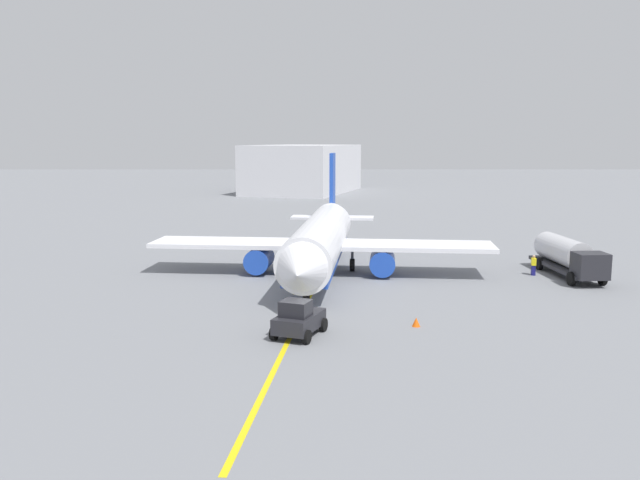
# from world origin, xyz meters

# --- Properties ---
(ground_plane) EXTENTS (400.00, 400.00, 0.00)m
(ground_plane) POSITION_xyz_m (0.00, 0.00, 0.00)
(ground_plane) COLOR slate
(airplane) EXTENTS (30.37, 29.20, 9.92)m
(airplane) POSITION_xyz_m (-0.45, 0.05, 2.78)
(airplane) COLOR white
(airplane) RESTS_ON ground
(fuel_tanker) EXTENTS (10.26, 3.31, 3.15)m
(fuel_tanker) POSITION_xyz_m (0.40, 20.59, 1.72)
(fuel_tanker) COLOR #2D2D33
(fuel_tanker) RESTS_ON ground
(pushback_tug) EXTENTS (4.08, 3.38, 2.20)m
(pushback_tug) POSITION_xyz_m (17.16, -1.31, 1.01)
(pushback_tug) COLOR #232328
(pushback_tug) RESTS_ON ground
(refueling_worker) EXTENTS (0.57, 0.43, 1.71)m
(refueling_worker) POSITION_xyz_m (-0.01, 17.91, 0.82)
(refueling_worker) COLOR navy
(refueling_worker) RESTS_ON ground
(safety_cone_nose) EXTENTS (0.51, 0.51, 0.56)m
(safety_cone_nose) POSITION_xyz_m (15.22, 5.80, 0.28)
(safety_cone_nose) COLOR #F2590F
(safety_cone_nose) RESTS_ON ground
(distant_hangar) EXTENTS (34.30, 26.50, 10.15)m
(distant_hangar) POSITION_xyz_m (-88.50, -3.33, 5.07)
(distant_hangar) COLOR silver
(distant_hangar) RESTS_ON ground
(taxi_line_marking) EXTENTS (66.45, 7.14, 0.01)m
(taxi_line_marking) POSITION_xyz_m (0.00, 0.00, 0.01)
(taxi_line_marking) COLOR yellow
(taxi_line_marking) RESTS_ON ground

